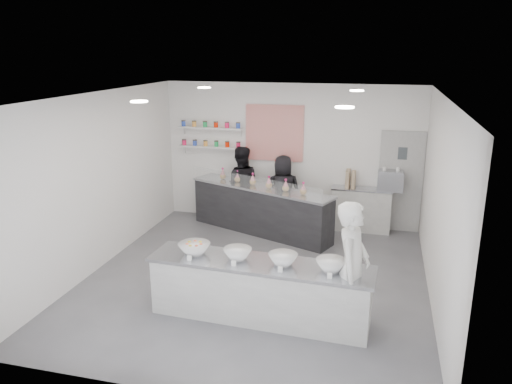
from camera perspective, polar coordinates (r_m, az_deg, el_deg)
floor at (r=8.41m, az=-0.05°, el=-9.88°), size 6.00×6.00×0.00m
ceiling at (r=7.59m, az=-0.05°, el=10.93°), size 6.00×6.00×0.00m
back_wall at (r=10.72m, az=3.95°, el=4.30°), size 5.50×0.00×5.50m
left_wall at (r=8.93m, az=-17.40°, el=1.20°), size 0.00×6.00×6.00m
right_wall at (r=7.69m, az=20.22°, el=-1.42°), size 0.00×6.00×6.00m
back_door at (r=10.63m, az=16.15°, el=1.11°), size 0.88×0.04×2.10m
pattern_panel at (r=10.68m, az=2.11°, el=6.74°), size 1.25×0.03×1.20m
jar_shelf_lower at (r=11.05m, az=-5.13°, el=5.16°), size 1.45×0.22×0.04m
jar_shelf_upper at (r=10.97m, az=-5.19°, el=7.31°), size 1.45×0.22×0.04m
preserve_jars at (r=10.98m, az=-5.20°, el=6.58°), size 1.45×0.10×0.56m
downlight_0 at (r=7.16m, az=-13.21°, el=10.04°), size 0.24×0.24×0.02m
downlight_1 at (r=6.38m, az=10.09°, el=9.52°), size 0.24×0.24×0.02m
downlight_2 at (r=9.53m, az=-5.95°, el=11.78°), size 0.24×0.24×0.02m
downlight_3 at (r=8.96m, az=11.46°, el=11.28°), size 0.24×0.24×0.02m
prep_counter at (r=7.11m, az=0.44°, el=-11.17°), size 3.17×0.85×0.86m
back_bar at (r=10.25m, az=0.54°, el=-2.04°), size 3.17×1.73×0.99m
sneeze_guard at (r=9.86m, az=-0.39°, el=1.02°), size 2.91×1.18×0.27m
espresso_ledge at (r=10.61m, az=11.88°, el=-1.97°), size 1.23×0.39×0.91m
espresso_machine at (r=10.43m, az=15.10°, el=1.23°), size 0.51×0.35×0.39m
cup_stacks at (r=10.45m, az=10.75°, el=1.44°), size 0.26×0.24×0.36m
prep_bowls at (r=6.89m, az=0.45°, el=-7.41°), size 2.37×0.61×0.16m
label_cards at (r=6.45m, az=-0.47°, el=-9.58°), size 2.01×0.04×0.07m
cookie_bags at (r=10.07m, az=0.55°, el=1.31°), size 2.03×0.92×0.25m
woman_prep at (r=6.66m, az=10.90°, el=-8.73°), size 0.55×0.74×1.84m
staff_left at (r=10.71m, az=-1.78°, el=0.76°), size 0.95×0.82×1.70m
staff_right at (r=10.52m, az=3.10°, el=0.05°), size 0.88×0.71×1.56m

